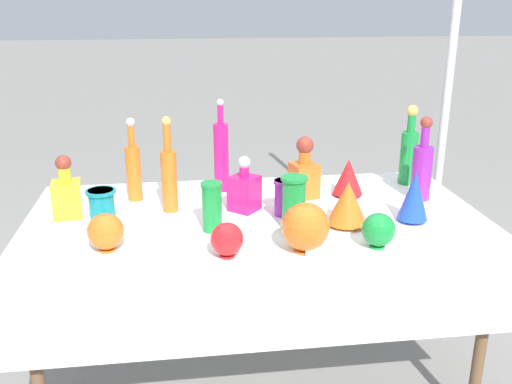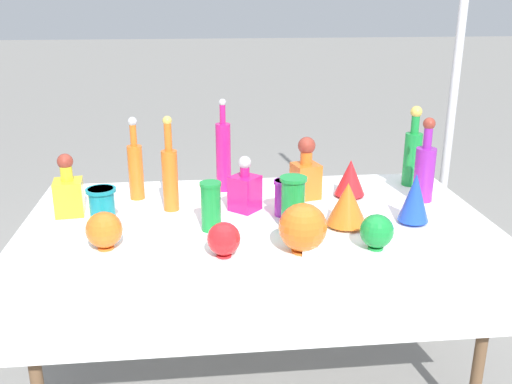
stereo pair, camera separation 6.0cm
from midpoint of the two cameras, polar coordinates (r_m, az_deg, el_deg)
ground_plane at (r=2.62m, az=0.69°, el=-18.05°), size 40.00×40.00×0.00m
display_table at (r=2.24m, az=0.86°, el=-4.11°), size 1.79×0.97×0.76m
tall_bottle_0 at (r=2.28m, az=-7.85°, el=1.74°), size 0.06×0.06×0.38m
tall_bottle_1 at (r=2.67m, az=16.00°, el=3.73°), size 0.08×0.08×0.36m
tall_bottle_2 at (r=2.49m, az=-2.59°, el=3.76°), size 0.06×0.06×0.41m
tall_bottle_3 at (r=2.44m, az=-11.26°, el=2.42°), size 0.06×0.06×0.35m
tall_bottle_4 at (r=2.48m, az=17.18°, el=2.21°), size 0.08×0.08×0.36m
square_decanter_0 at (r=2.28m, az=-0.37°, el=0.22°), size 0.14×0.14×0.23m
square_decanter_1 at (r=2.34m, az=-17.54°, el=0.00°), size 0.12×0.12×0.25m
square_decanter_2 at (r=2.43m, az=5.72°, el=1.91°), size 0.13×0.13×0.27m
slender_vase_0 at (r=2.08m, az=-3.71°, el=-1.29°), size 0.08×0.08×0.18m
slender_vase_1 at (r=2.17m, az=-14.36°, el=-1.43°), size 0.11×0.11×0.16m
slender_vase_2 at (r=2.09m, az=4.54°, el=-0.96°), size 0.10×0.10×0.20m
slender_vase_3 at (r=2.23m, az=3.60°, el=-0.42°), size 0.09×0.09×0.14m
fluted_vase_0 at (r=2.23m, az=16.33°, el=-0.56°), size 0.12×0.12×0.20m
fluted_vase_1 at (r=2.47m, az=10.09°, el=1.43°), size 0.13×0.13×0.16m
fluted_vase_2 at (r=2.15m, az=9.91°, el=-1.16°), size 0.15×0.15×0.17m
round_bowl_0 at (r=1.99m, az=12.82°, el=-3.85°), size 0.12×0.12×0.12m
round_bowl_1 at (r=1.91m, az=5.59°, el=-3.55°), size 0.16×0.16×0.17m
round_bowl_2 at (r=2.00m, az=-14.12°, el=-3.71°), size 0.12×0.12×0.13m
round_bowl_3 at (r=1.88m, az=-2.33°, el=-4.73°), size 0.11×0.11×0.12m
price_tag_left at (r=1.91m, az=7.95°, el=-6.05°), size 0.05×0.02×0.04m
price_tag_center at (r=1.91m, az=6.39°, el=-6.05°), size 0.06×0.02×0.03m
cardboard_box_behind_left at (r=3.42m, az=-3.51°, el=-4.96°), size 0.53×0.52×0.46m
canopy_pole at (r=3.07m, az=19.67°, el=9.04°), size 0.18×0.18×2.73m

